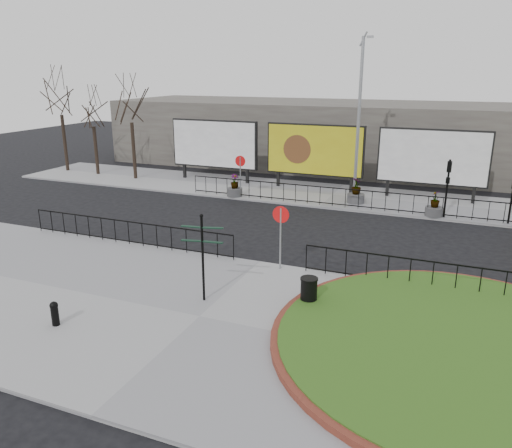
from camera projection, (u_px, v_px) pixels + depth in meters
The scene contains 25 objects.
ground at pixel (260, 264), 19.86m from camera, with size 90.00×90.00×0.00m, color black.
pavement_near at pixel (200, 318), 15.42m from camera, with size 30.00×10.00×0.12m, color gray.
pavement_far at pixel (333, 195), 30.45m from camera, with size 44.00×6.00×0.12m, color gray.
brick_edge at pixel (461, 346), 13.55m from camera, with size 10.40×10.40×0.18m, color brown.
grass_lawn at pixel (461, 346), 13.54m from camera, with size 10.00×10.00×0.22m, color #254813.
railing_near_left at pixel (129, 233), 21.56m from camera, with size 10.00×0.10×1.10m, color black, non-canonical shape.
railing_near_right at pixel (433, 276), 17.05m from camera, with size 9.00×0.10×1.10m, color black, non-canonical shape.
railing_far at pixel (339, 197), 27.52m from camera, with size 18.00×0.10×1.10m, color black, non-canonical shape.
speed_sign_far at pixel (240, 167), 29.41m from camera, with size 0.64×0.07×2.47m.
speed_sign_near at pixel (281, 224), 18.58m from camera, with size 0.64×0.07×2.47m.
billboard_left at pixel (214, 144), 33.63m from camera, with size 6.20×0.31×4.10m.
billboard_mid at pixel (315, 150), 31.10m from camera, with size 6.20×0.31×4.10m.
billboard_right at pixel (433, 157), 28.58m from camera, with size 6.20×0.31×4.10m.
lamp_post at pixel (359, 118), 27.62m from camera, with size 0.74×0.18×9.23m.
signal_pole_a at pixel (448, 180), 25.15m from camera, with size 0.22×0.26×3.00m.
tree_left at pixel (132, 128), 34.01m from camera, with size 2.00×2.00×7.00m, color #2D2119, non-canonical shape.
tree_mid at pixel (94, 131), 35.66m from camera, with size 2.00×2.00×6.20m, color #2D2119, non-canonical shape.
tree_far at pixel (62, 120), 36.73m from camera, with size 2.00×2.00×7.50m, color #2D2119, non-canonical shape.
building_backdrop at pixel (365, 136), 38.58m from camera, with size 40.00×10.00×5.00m, color #646158.
fingerpost_sign at pixel (202, 249), 15.97m from camera, with size 1.39×0.47×2.97m.
bollard at pixel (55, 312), 14.75m from camera, with size 0.25×0.25×0.76m.
litter_bin at pixel (309, 292), 15.98m from camera, with size 0.57×0.57×0.95m.
planter_a at pixel (235, 189), 29.95m from camera, with size 0.92×0.92×1.33m.
planter_b at pixel (356, 194), 28.42m from camera, with size 0.98×0.98×1.46m.
planter_c at pixel (434, 207), 25.83m from camera, with size 0.91×0.91×1.34m.
Camera 1 is at (6.85, -17.18, 7.40)m, focal length 35.00 mm.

